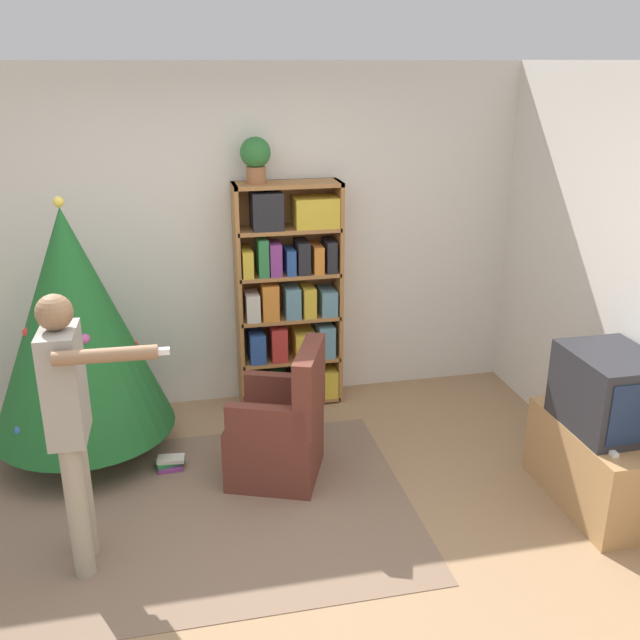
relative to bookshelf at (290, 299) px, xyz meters
name	(u,v)px	position (x,y,z in m)	size (l,w,h in m)	color
ground_plane	(260,566)	(-0.53, -1.95, -0.87)	(14.00, 14.00, 0.00)	#9E7A56
wall_back	(216,241)	(-0.53, 0.22, 0.43)	(8.00, 0.10, 2.60)	silver
area_rug	(191,513)	(-0.87, -1.38, -0.87)	(2.69, 1.89, 0.01)	#7F6651
bookshelf	(290,299)	(0.00, 0.00, 0.00)	(0.80, 0.28, 1.76)	#A8703D
tv_stand	(598,465)	(1.59, -1.79, -0.61)	(0.47, 0.93, 0.53)	tan
television	(609,391)	(1.59, -1.79, -0.11)	(0.46, 0.59, 0.47)	#28282D
game_remote	(610,451)	(1.45, -2.07, -0.33)	(0.04, 0.12, 0.02)	white
christmas_tree	(74,323)	(-1.53, -0.52, 0.11)	(1.20, 1.20, 1.81)	#4C3323
armchair	(281,432)	(-0.25, -1.07, -0.55)	(0.73, 0.73, 0.92)	brown
standing_person	(70,414)	(-1.44, -1.71, 0.04)	(0.62, 0.48, 1.55)	#9E937F
potted_plant	(255,156)	(-0.23, 0.01, 1.08)	(0.22, 0.22, 0.33)	#935B38
book_pile_near_tree	(170,463)	(-0.98, -0.83, -0.83)	(0.21, 0.16, 0.08)	#843889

